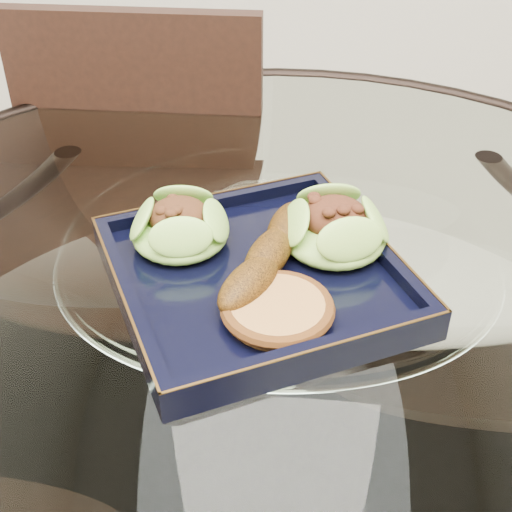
{
  "coord_description": "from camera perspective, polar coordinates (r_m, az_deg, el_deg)",
  "views": [
    {
      "loc": [
        -0.01,
        -0.56,
        1.21
      ],
      "look_at": [
        -0.02,
        -0.01,
        0.8
      ],
      "focal_mm": 50.0,
      "sensor_mm": 36.0,
      "label": 1
    }
  ],
  "objects": [
    {
      "name": "dining_table",
      "position": [
        0.84,
        1.5,
        -11.01
      ],
      "size": [
        1.13,
        1.13,
        0.77
      ],
      "color": "white",
      "rests_on": "ground"
    },
    {
      "name": "crumb_patty",
      "position": [
        0.65,
        1.73,
        -4.37
      ],
      "size": [
        0.12,
        0.12,
        0.02
      ],
      "primitive_type": "cylinder",
      "rotation": [
        0.0,
        0.0,
        -0.41
      ],
      "color": "#AB7939",
      "rests_on": "navy_plate"
    },
    {
      "name": "lettuce_wrap_left",
      "position": [
        0.74,
        -6.12,
        2.15
      ],
      "size": [
        0.13,
        0.13,
        0.04
      ],
      "primitive_type": "ellipsoid",
      "rotation": [
        0.0,
        0.0,
        -0.37
      ],
      "color": "#5BA931",
      "rests_on": "navy_plate"
    },
    {
      "name": "roasted_plantain",
      "position": [
        0.7,
        1.04,
        0.14
      ],
      "size": [
        0.1,
        0.18,
        0.03
      ],
      "primitive_type": "ellipsoid",
      "rotation": [
        0.0,
        0.0,
        1.19
      ],
      "color": "#593309",
      "rests_on": "navy_plate"
    },
    {
      "name": "dining_chair",
      "position": [
        1.14,
        -9.44,
        -2.45
      ],
      "size": [
        0.42,
        0.42,
        0.91
      ],
      "rotation": [
        0.0,
        0.0,
        -0.06
      ],
      "color": "black",
      "rests_on": "ground"
    },
    {
      "name": "navy_plate",
      "position": [
        0.71,
        -0.0,
        -1.94
      ],
      "size": [
        0.35,
        0.35,
        0.02
      ],
      "primitive_type": "cube",
      "rotation": [
        0.0,
        0.0,
        0.4
      ],
      "color": "black",
      "rests_on": "dining_table"
    },
    {
      "name": "lettuce_wrap_right",
      "position": [
        0.73,
        6.29,
        1.99
      ],
      "size": [
        0.13,
        0.13,
        0.04
      ],
      "primitive_type": "ellipsoid",
      "rotation": [
        0.0,
        0.0,
        -0.25
      ],
      "color": "#568E29",
      "rests_on": "navy_plate"
    }
  ]
}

